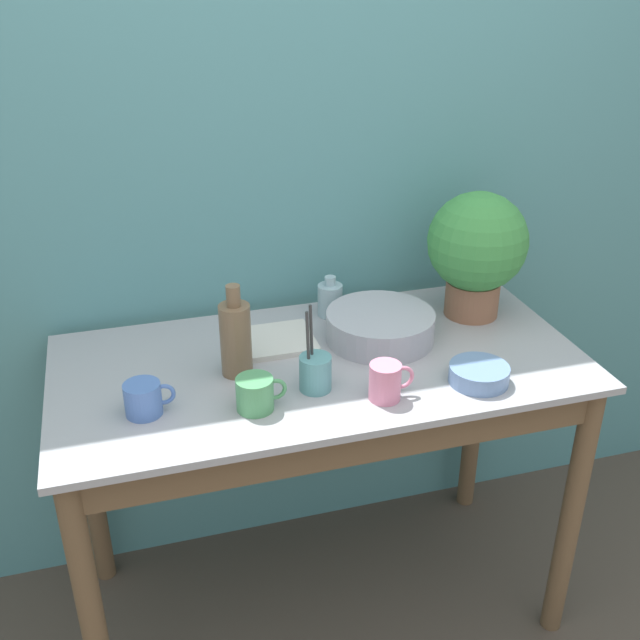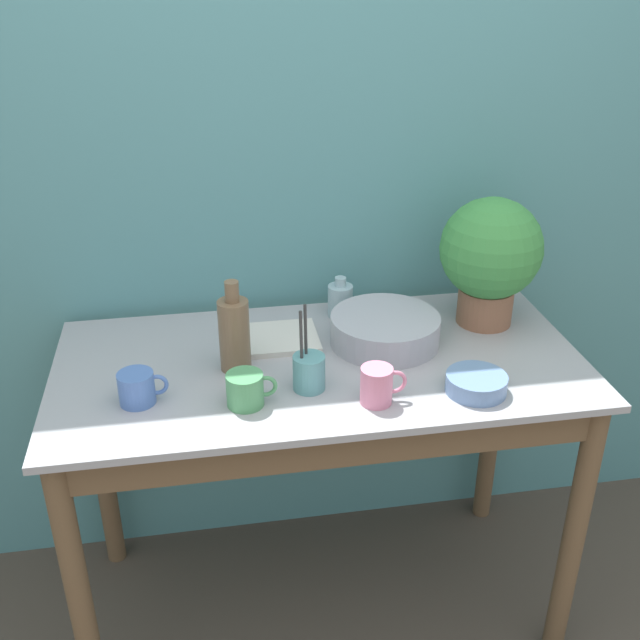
% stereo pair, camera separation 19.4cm
% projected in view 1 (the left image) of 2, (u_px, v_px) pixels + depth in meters
% --- Properties ---
extents(wall_back, '(6.00, 0.05, 2.40)m').
position_uv_depth(wall_back, '(282.00, 199.00, 2.19)').
color(wall_back, teal).
rests_on(wall_back, ground_plane).
extents(counter_table, '(1.40, 0.69, 0.88)m').
position_uv_depth(counter_table, '(323.00, 419.00, 2.05)').
color(counter_table, brown).
rests_on(counter_table, ground_plane).
extents(potted_plant, '(0.29, 0.29, 0.37)m').
position_uv_depth(potted_plant, '(477.00, 248.00, 2.15)').
color(potted_plant, '#8C5B42').
rests_on(potted_plant, counter_table).
extents(bowl_wash_large, '(0.30, 0.30, 0.08)m').
position_uv_depth(bowl_wash_large, '(380.00, 326.00, 2.08)').
color(bowl_wash_large, '#A8A8B2').
rests_on(bowl_wash_large, counter_table).
extents(bottle_tall, '(0.08, 0.08, 0.25)m').
position_uv_depth(bottle_tall, '(236.00, 338.00, 1.89)').
color(bottle_tall, brown).
rests_on(bottle_tall, counter_table).
extents(bottle_short, '(0.07, 0.07, 0.12)m').
position_uv_depth(bottle_short, '(330.00, 299.00, 2.21)').
color(bottle_short, '#93B2BC').
rests_on(bottle_short, counter_table).
extents(mug_blue, '(0.12, 0.09, 0.08)m').
position_uv_depth(mug_blue, '(144.00, 399.00, 1.75)').
color(mug_blue, '#4C70B7').
rests_on(mug_blue, counter_table).
extents(mug_green, '(0.12, 0.09, 0.08)m').
position_uv_depth(mug_green, '(256.00, 394.00, 1.77)').
color(mug_green, '#4C935B').
rests_on(mug_green, counter_table).
extents(mug_pink, '(0.11, 0.08, 0.09)m').
position_uv_depth(mug_pink, '(386.00, 382.00, 1.81)').
color(mug_pink, pink).
rests_on(mug_pink, counter_table).
extents(bowl_small_blue, '(0.15, 0.15, 0.05)m').
position_uv_depth(bowl_small_blue, '(479.00, 374.00, 1.88)').
color(bowl_small_blue, '#6684B2').
rests_on(bowl_small_blue, counter_table).
extents(utensil_cup, '(0.08, 0.08, 0.22)m').
position_uv_depth(utensil_cup, '(315.00, 372.00, 1.84)').
color(utensil_cup, '#569399').
rests_on(utensil_cup, counter_table).
extents(tray_board, '(0.22, 0.19, 0.02)m').
position_uv_depth(tray_board, '(274.00, 341.00, 2.07)').
color(tray_board, beige).
rests_on(tray_board, counter_table).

